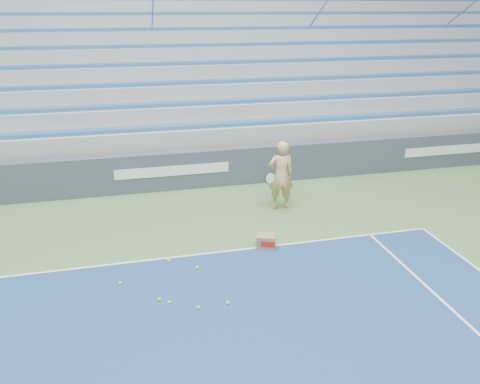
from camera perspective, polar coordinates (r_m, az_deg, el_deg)
sponsor_barrier at (r=13.44m, az=-8.25°, el=2.57°), size 30.00×0.32×1.10m
bleachers at (r=18.59m, az=-10.36°, el=13.49°), size 31.00×9.15×7.30m
tennis_player at (r=11.94m, az=4.99°, el=2.04°), size 0.95×0.86×1.80m
ball_box at (r=10.23m, az=3.17°, el=-6.03°), size 0.47×0.42×0.29m
tennis_ball_0 at (r=8.48m, az=-1.50°, el=-13.36°), size 0.07×0.07×0.07m
tennis_ball_1 at (r=8.58m, az=-8.59°, el=-13.16°), size 0.07×0.07×0.07m
tennis_ball_2 at (r=9.28m, az=-14.40°, el=-10.72°), size 0.07×0.07×0.07m
tennis_ball_3 at (r=9.52m, az=-5.25°, el=-9.17°), size 0.07×0.07×0.07m
tennis_ball_4 at (r=9.83m, az=-8.70°, el=-8.26°), size 0.07×0.07×0.07m
tennis_ball_5 at (r=8.68m, az=-9.78°, el=-12.79°), size 0.07×0.07×0.07m
tennis_ball_6 at (r=8.38m, az=-5.11°, el=-13.90°), size 0.07×0.07×0.07m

